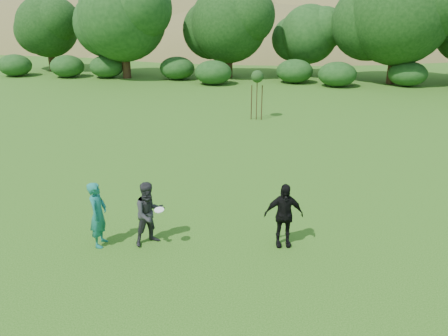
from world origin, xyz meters
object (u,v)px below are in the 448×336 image
(player_teal, at_px, (98,214))
(player_black, at_px, (284,215))
(sapling, at_px, (257,78))
(player_grey, at_px, (149,214))

(player_teal, relative_size, player_black, 1.02)
(sapling, bearing_deg, player_black, -81.29)
(player_teal, height_order, player_black, player_teal)
(player_teal, bearing_deg, player_black, -84.99)
(player_grey, bearing_deg, player_black, -34.48)
(player_teal, xyz_separation_m, player_grey, (1.37, 0.32, -0.02))
(player_teal, xyz_separation_m, player_black, (5.06, 0.86, -0.02))
(player_teal, bearing_deg, sapling, -15.72)
(player_teal, distance_m, player_black, 5.13)
(sapling, bearing_deg, player_teal, -101.13)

